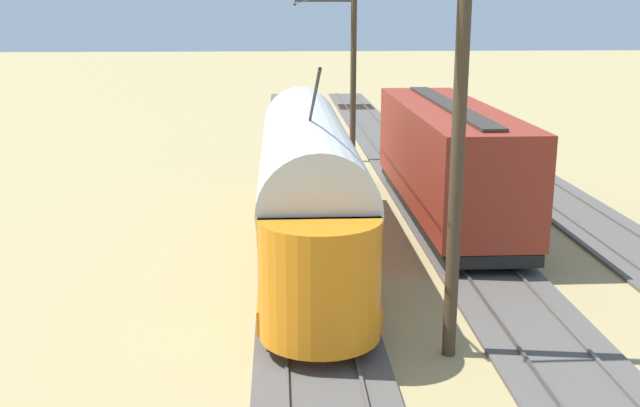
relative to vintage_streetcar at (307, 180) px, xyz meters
name	(u,v)px	position (x,y,z in m)	size (l,w,h in m)	color
ground_plane	(445,221)	(-4.91, -3.36, -2.25)	(220.00, 220.00, 0.00)	tan
track_streetcar_siding	(581,215)	(-9.83, -3.68, -2.20)	(2.80, 80.00, 0.18)	#56514C
track_adjacent_siding	(444,217)	(-4.91, -3.68, -2.20)	(2.80, 80.00, 0.18)	#56514C
track_third_siding	(303,219)	(0.00, -3.68, -2.20)	(2.80, 80.00, 0.18)	#56514C
vintage_streetcar	(307,180)	(0.00, 0.00, 0.00)	(2.65, 16.09, 5.83)	orange
boxcar_adjacent	(447,158)	(-4.92, -3.57, -0.09)	(2.96, 12.45, 3.85)	maroon
catenary_pole_foreground	(352,75)	(-2.65, -14.11, 1.85)	(2.94, 0.28, 7.88)	#423323
catenary_pole_mid_near	(453,164)	(-2.65, 6.94, 1.85)	(2.94, 0.28, 7.88)	#423323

